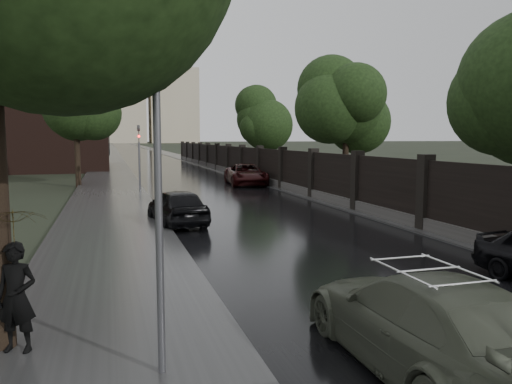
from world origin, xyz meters
The scene contains 14 objects.
road centered at (0.00, 190.00, 0.01)m, with size 8.00×420.00×0.02m, color black.
sidewalk_left centered at (-6.00, 190.00, 0.08)m, with size 4.00×420.00×0.16m, color #2D2D2D.
verge_right centered at (5.50, 190.00, 0.04)m, with size 3.00×420.00×0.08m, color #2D2D2D.
fence_right centered at (4.60, 32.01, 1.01)m, with size 0.45×75.72×2.70m.
tree_left_far centered at (-8.00, 30.00, 5.24)m, with size 4.25×4.25×7.39m.
tree_right_b centered at (7.50, 22.00, 4.95)m, with size 4.08×4.08×7.01m.
tree_right_c centered at (7.50, 40.00, 4.95)m, with size 4.08×4.08×7.01m.
lamp_post centered at (-5.40, 1.50, 2.67)m, with size 0.25×0.12×5.11m.
traffic_light centered at (-4.30, 24.99, 2.40)m, with size 0.16×0.32×4.00m.
stalinist_tower centered at (0.00, 300.00, 38.38)m, with size 92.00×30.00×159.00m.
volga_sedan centered at (-1.80, 0.81, 0.71)m, with size 1.99×4.89×1.42m, color #4B5040.
hatchback_left centered at (-3.60, 13.66, 0.69)m, with size 1.64×4.07×1.39m, color black.
car_right_far centered at (3.07, 28.24, 0.74)m, with size 2.44×5.29×1.47m, color black.
pedestrian_umbrella centered at (-7.35, 2.76, 1.85)m, with size 1.20×1.22×2.54m.
Camera 1 is at (-5.99, -4.97, 3.28)m, focal length 35.00 mm.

